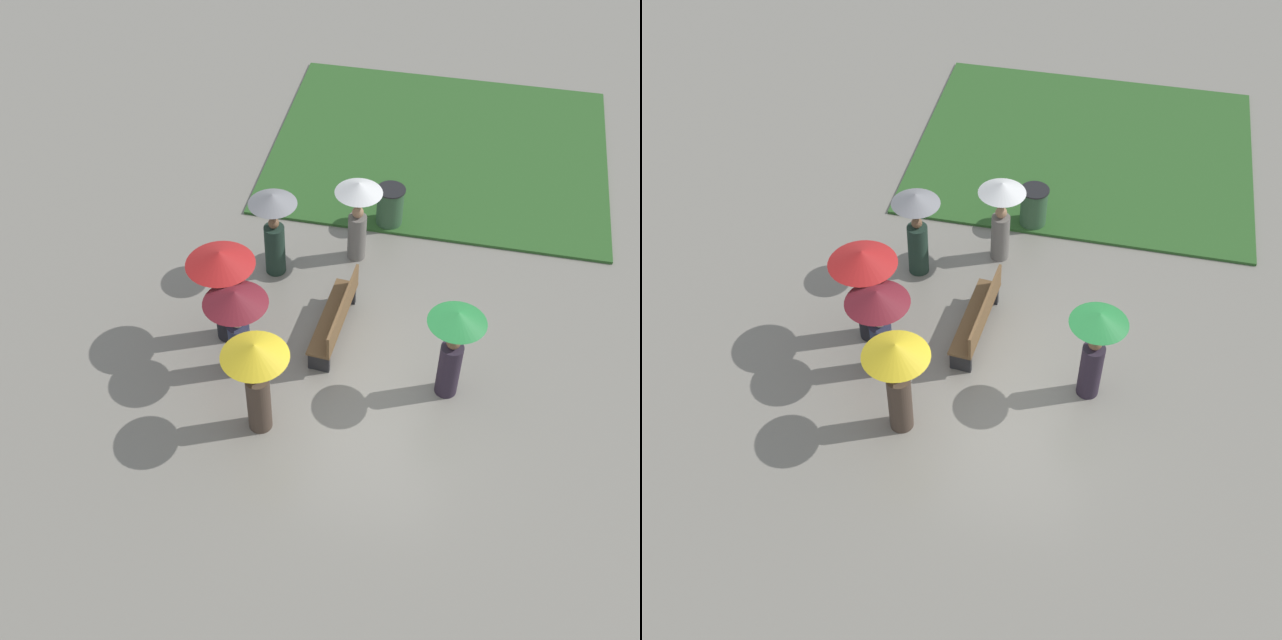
% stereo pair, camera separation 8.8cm
% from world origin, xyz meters
% --- Properties ---
extents(ground_plane, '(90.00, 90.00, 0.00)m').
position_xyz_m(ground_plane, '(0.00, 0.00, 0.00)').
color(ground_plane, gray).
extents(lawn_patch_near, '(6.46, 7.52, 0.06)m').
position_xyz_m(lawn_patch_near, '(-7.29, 0.23, 0.03)').
color(lawn_patch_near, '#2D5B26').
rests_on(lawn_patch_near, ground_plane).
extents(park_bench, '(1.97, 0.57, 0.90)m').
position_xyz_m(park_bench, '(-1.08, -0.94, 0.48)').
color(park_bench, brown).
rests_on(park_bench, ground_plane).
extents(trash_bin, '(0.59, 0.59, 0.89)m').
position_xyz_m(trash_bin, '(-4.39, -0.50, 0.45)').
color(trash_bin, '#335638').
rests_on(trash_bin, ground_plane).
extents(crowd_person_yellow, '(1.05, 1.05, 1.94)m').
position_xyz_m(crowd_person_yellow, '(1.15, -1.76, 1.34)').
color(crowd_person_yellow, '#47382D').
rests_on(crowd_person_yellow, ground_plane).
extents(crowd_person_red, '(1.17, 1.17, 1.98)m').
position_xyz_m(crowd_person_red, '(-0.66, -2.84, 1.43)').
color(crowd_person_red, black).
rests_on(crowd_person_red, ground_plane).
extents(crowd_person_green, '(0.94, 0.94, 1.88)m').
position_xyz_m(crowd_person_green, '(-0.20, 1.11, 1.22)').
color(crowd_person_green, '#2D2333').
rests_on(crowd_person_green, ground_plane).
extents(crowd_person_maroon, '(1.07, 1.07, 1.84)m').
position_xyz_m(crowd_person_maroon, '(0.05, -2.38, 1.31)').
color(crowd_person_maroon, '#282D47').
rests_on(crowd_person_maroon, ground_plane).
extents(crowd_person_grey, '(0.90, 0.90, 1.83)m').
position_xyz_m(crowd_person_grey, '(-2.52, -2.44, 1.14)').
color(crowd_person_grey, '#1E3328').
rests_on(crowd_person_grey, ground_plane).
extents(crowd_person_white, '(0.90, 0.90, 1.78)m').
position_xyz_m(crowd_person_white, '(-3.25, -0.98, 1.18)').
color(crowd_person_white, slate).
rests_on(crowd_person_white, ground_plane).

